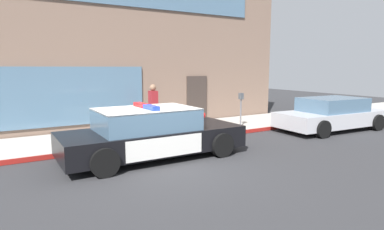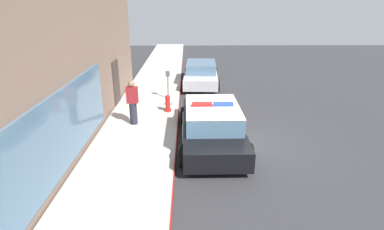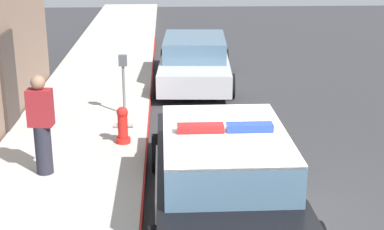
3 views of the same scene
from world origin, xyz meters
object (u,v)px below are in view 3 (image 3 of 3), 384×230
object	(u,v)px
pedestrian_on_sidewalk	(41,125)
parking_meter	(123,73)
police_cruiser	(223,173)
car_down_street	(194,60)
fire_hydrant	(123,125)

from	to	relation	value
pedestrian_on_sidewalk	parking_meter	xyz separation A→B (m)	(3.21, -1.14, 0.07)
police_cruiser	parking_meter	distance (m)	4.90
police_cruiser	car_down_street	bearing A→B (deg)	-0.15
fire_hydrant	pedestrian_on_sidewalk	bearing A→B (deg)	138.49
pedestrian_on_sidewalk	parking_meter	size ratio (longest dim) A/B	1.28
fire_hydrant	parking_meter	world-z (taller)	parking_meter
car_down_street	parking_meter	size ratio (longest dim) A/B	3.54
pedestrian_on_sidewalk	police_cruiser	bearing A→B (deg)	-109.86
pedestrian_on_sidewalk	parking_meter	distance (m)	3.41
police_cruiser	parking_meter	xyz separation A→B (m)	(4.56, 1.75, 0.40)
fire_hydrant	car_down_street	distance (m)	5.28
car_down_street	parking_meter	bearing A→B (deg)	154.68
fire_hydrant	car_down_street	bearing A→B (deg)	-18.09
police_cruiser	pedestrian_on_sidewalk	size ratio (longest dim) A/B	2.91
fire_hydrant	car_down_street	size ratio (longest dim) A/B	0.15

